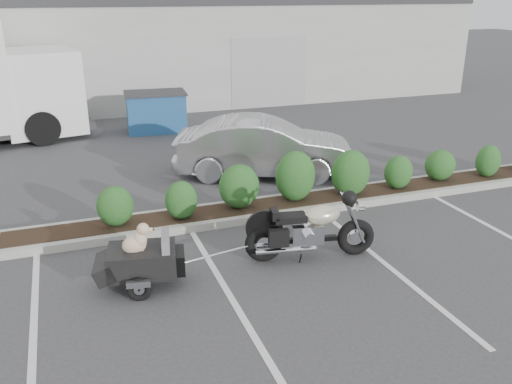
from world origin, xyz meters
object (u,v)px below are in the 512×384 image
object	(u,v)px
sedan	(264,147)
pet_trailer	(141,260)
dumpster	(156,111)
motorcycle	(311,230)

from	to	relation	value
sedan	pet_trailer	bearing A→B (deg)	161.45
pet_trailer	dumpster	distance (m)	9.78
motorcycle	pet_trailer	xyz separation A→B (m)	(-2.78, 0.03, -0.06)
sedan	dumpster	world-z (taller)	sedan
motorcycle	sedan	distance (m)	4.40
motorcycle	pet_trailer	distance (m)	2.78
motorcycle	sedan	bearing A→B (deg)	90.04
sedan	dumpster	xyz separation A→B (m)	(-1.66, 5.29, -0.07)
sedan	dumpster	bearing A→B (deg)	38.80
motorcycle	dumpster	distance (m)	9.65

